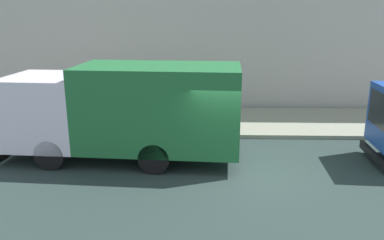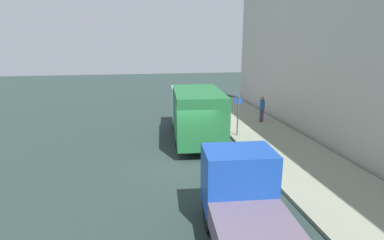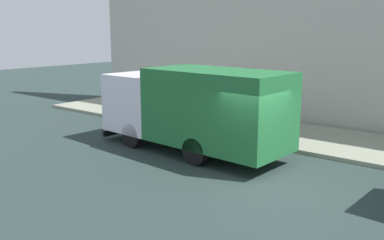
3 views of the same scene
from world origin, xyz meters
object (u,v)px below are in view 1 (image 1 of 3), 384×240
large_utility_truck (126,109)px  pedestrian_walking (92,93)px  street_sign_post (144,96)px  traffic_cone_orange (9,121)px

large_utility_truck → pedestrian_walking: 5.64m
large_utility_truck → street_sign_post: large_utility_truck is taller
traffic_cone_orange → street_sign_post: size_ratio=0.31×
street_sign_post → traffic_cone_orange: bearing=90.6°
large_utility_truck → street_sign_post: bearing=-0.5°
large_utility_truck → traffic_cone_orange: large_utility_truck is taller
large_utility_truck → traffic_cone_orange: (2.38, 4.97, -1.13)m
pedestrian_walking → street_sign_post: bearing=119.4°
large_utility_truck → street_sign_post: size_ratio=3.22×
pedestrian_walking → traffic_cone_orange: 3.64m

